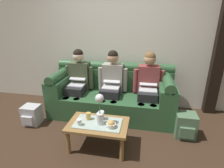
# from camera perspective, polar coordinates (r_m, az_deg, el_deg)

# --- Properties ---
(ground_plane) EXTENTS (14.00, 14.00, 0.00)m
(ground_plane) POSITION_cam_1_polar(r_m,az_deg,el_deg) (2.72, -5.01, -20.77)
(ground_plane) COLOR #382619
(back_wall_patterned) EXTENTS (6.00, 0.12, 2.90)m
(back_wall_patterned) POSITION_cam_1_polar(r_m,az_deg,el_deg) (3.72, 1.58, 15.25)
(back_wall_patterned) COLOR silver
(back_wall_patterned) RESTS_ON ground_plane
(timber_pillar) EXTENTS (0.20, 0.20, 2.90)m
(timber_pillar) POSITION_cam_1_polar(r_m,az_deg,el_deg) (3.78, 31.54, 12.43)
(timber_pillar) COLOR black
(timber_pillar) RESTS_ON ground_plane
(couch) EXTENTS (2.27, 0.88, 0.96)m
(couch) POSITION_cam_1_polar(r_m,az_deg,el_deg) (3.48, -0.02, -3.55)
(couch) COLOR #2D5633
(couch) RESTS_ON ground_plane
(person_left) EXTENTS (0.56, 0.67, 1.22)m
(person_left) POSITION_cam_1_polar(r_m,az_deg,el_deg) (3.55, -10.69, 1.57)
(person_left) COLOR #232326
(person_left) RESTS_ON ground_plane
(person_middle) EXTENTS (0.56, 0.67, 1.22)m
(person_middle) POSITION_cam_1_polar(r_m,az_deg,el_deg) (3.37, -0.03, 0.91)
(person_middle) COLOR #232326
(person_middle) RESTS_ON ground_plane
(person_right) EXTENTS (0.56, 0.67, 1.22)m
(person_right) POSITION_cam_1_polar(r_m,az_deg,el_deg) (3.32, 11.39, 0.16)
(person_right) COLOR #232326
(person_right) RESTS_ON ground_plane
(coffee_table) EXTENTS (0.84, 0.52, 0.40)m
(coffee_table) POSITION_cam_1_polar(r_m,az_deg,el_deg) (2.61, -4.41, -13.26)
(coffee_table) COLOR olive
(coffee_table) RESTS_ON ground_plane
(flower_vase) EXTENTS (0.11, 0.11, 0.44)m
(flower_vase) POSITION_cam_1_polar(r_m,az_deg,el_deg) (2.44, -3.88, -7.82)
(flower_vase) COLOR silver
(flower_vase) RESTS_ON coffee_table
(snack_bowl) EXTENTS (0.13, 0.13, 0.11)m
(snack_bowl) POSITION_cam_1_polar(r_m,az_deg,el_deg) (2.46, -0.32, -12.69)
(snack_bowl) COLOR silver
(snack_bowl) RESTS_ON coffee_table
(cup_near_left) EXTENTS (0.08, 0.08, 0.13)m
(cup_near_left) POSITION_cam_1_polar(r_m,az_deg,el_deg) (2.62, -3.37, -9.83)
(cup_near_left) COLOR silver
(cup_near_left) RESTS_ON coffee_table
(cup_near_right) EXTENTS (0.06, 0.06, 0.09)m
(cup_near_right) POSITION_cam_1_polar(r_m,az_deg,el_deg) (2.54, -10.30, -11.78)
(cup_near_right) COLOR white
(cup_near_right) RESTS_ON coffee_table
(cup_far_center) EXTENTS (0.07, 0.07, 0.10)m
(cup_far_center) POSITION_cam_1_polar(r_m,az_deg,el_deg) (2.64, -7.46, -10.01)
(cup_far_center) COLOR gold
(cup_far_center) RESTS_ON coffee_table
(backpack_right) EXTENTS (0.30, 0.32, 0.39)m
(backpack_right) POSITION_cam_1_polar(r_m,az_deg,el_deg) (3.12, 22.17, -12.02)
(backpack_right) COLOR #4C6B4C
(backpack_right) RESTS_ON ground_plane
(backpack_left) EXTENTS (0.28, 0.29, 0.34)m
(backpack_left) POSITION_cam_1_polar(r_m,az_deg,el_deg) (3.51, -24.06, -8.96)
(backpack_left) COLOR #B7B7BC
(backpack_left) RESTS_ON ground_plane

